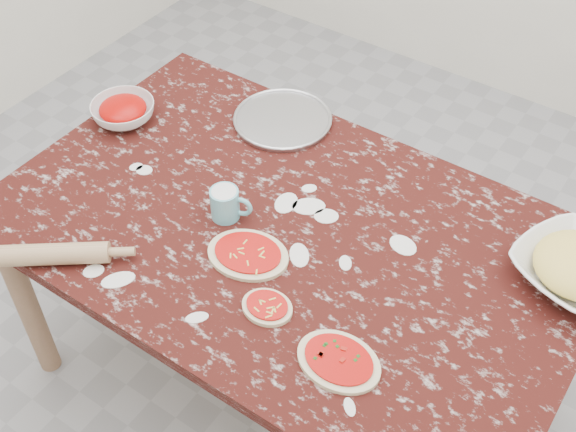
{
  "coord_description": "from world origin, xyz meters",
  "views": [
    {
      "loc": [
        0.78,
        -1.13,
        2.19
      ],
      "look_at": [
        0.0,
        0.0,
        0.8
      ],
      "focal_mm": 45.7,
      "sensor_mm": 36.0,
      "label": 1
    }
  ],
  "objects_px": {
    "flour_mug": "(226,203)",
    "rolling_pin": "(54,254)",
    "worktable": "(288,249)",
    "sauce_bowl": "(123,112)",
    "pizza_tray": "(283,120)"
  },
  "relations": [
    {
      "from": "worktable",
      "to": "pizza_tray",
      "type": "xyz_separation_m",
      "value": [
        -0.28,
        0.38,
        0.09
      ]
    },
    {
      "from": "rolling_pin",
      "to": "flour_mug",
      "type": "bearing_deg",
      "value": 55.48
    },
    {
      "from": "worktable",
      "to": "sauce_bowl",
      "type": "relative_size",
      "value": 8.0
    },
    {
      "from": "flour_mug",
      "to": "sauce_bowl",
      "type": "bearing_deg",
      "value": 163.75
    },
    {
      "from": "worktable",
      "to": "sauce_bowl",
      "type": "distance_m",
      "value": 0.72
    },
    {
      "from": "sauce_bowl",
      "to": "rolling_pin",
      "type": "distance_m",
      "value": 0.6
    },
    {
      "from": "flour_mug",
      "to": "rolling_pin",
      "type": "xyz_separation_m",
      "value": [
        -0.26,
        -0.39,
        -0.02
      ]
    },
    {
      "from": "pizza_tray",
      "to": "rolling_pin",
      "type": "height_order",
      "value": "rolling_pin"
    },
    {
      "from": "sauce_bowl",
      "to": "flour_mug",
      "type": "distance_m",
      "value": 0.55
    },
    {
      "from": "flour_mug",
      "to": "rolling_pin",
      "type": "distance_m",
      "value": 0.47
    },
    {
      "from": "pizza_tray",
      "to": "flour_mug",
      "type": "height_order",
      "value": "flour_mug"
    },
    {
      "from": "pizza_tray",
      "to": "flour_mug",
      "type": "distance_m",
      "value": 0.45
    },
    {
      "from": "worktable",
      "to": "pizza_tray",
      "type": "height_order",
      "value": "pizza_tray"
    },
    {
      "from": "sauce_bowl",
      "to": "rolling_pin",
      "type": "relative_size",
      "value": 0.7
    },
    {
      "from": "flour_mug",
      "to": "rolling_pin",
      "type": "relative_size",
      "value": 0.41
    }
  ]
}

